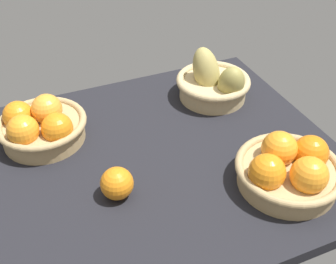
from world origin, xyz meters
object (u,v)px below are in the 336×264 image
(basket_near_right, at_px, (41,126))
(basket_near_left_pears, at_px, (214,83))
(loose_orange_front_gap, at_px, (117,183))
(basket_far_left, at_px, (289,169))

(basket_near_right, relative_size, basket_near_left_pears, 1.03)
(basket_near_left_pears, distance_m, loose_orange_front_gap, 0.45)
(basket_near_right, height_order, basket_near_left_pears, basket_near_left_pears)
(basket_near_right, height_order, loose_orange_front_gap, basket_near_right)
(loose_orange_front_gap, bearing_deg, basket_far_left, 162.33)
(basket_far_left, bearing_deg, loose_orange_front_gap, -17.67)
(basket_near_left_pears, relative_size, loose_orange_front_gap, 2.99)
(basket_near_right, distance_m, basket_near_left_pears, 0.48)
(basket_near_right, bearing_deg, basket_far_left, 141.95)
(basket_near_left_pears, bearing_deg, loose_orange_front_gap, 35.25)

